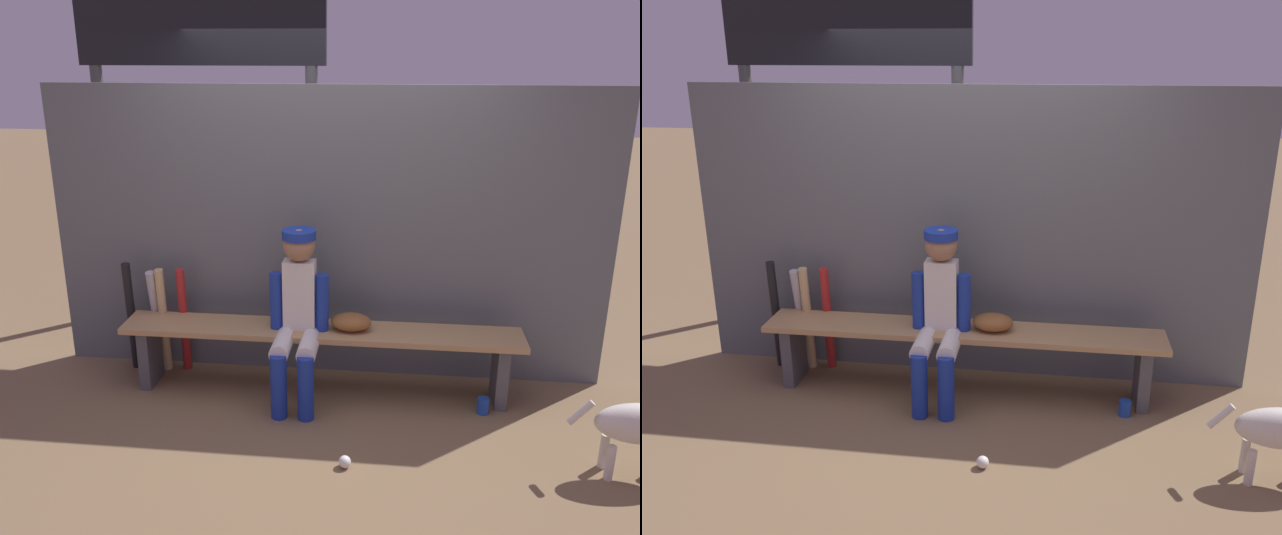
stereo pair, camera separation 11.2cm
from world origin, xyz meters
The scene contains 13 objects.
ground_plane centered at (0.00, 0.00, 0.00)m, with size 30.00×30.00×0.00m, color brown.
chainlink_fence centered at (0.00, 0.35, 1.06)m, with size 4.04×0.03×2.13m, color #595E63.
dugout_bench centered at (0.00, 0.00, 0.39)m, with size 2.81×0.36×0.49m.
player_seated centered at (-0.14, -0.12, 0.66)m, with size 0.41×0.55×1.20m.
baseball_glove centered at (0.22, 0.00, 0.55)m, with size 0.28×0.20×0.12m, color brown.
bat_aluminum_red centered at (-1.05, 0.20, 0.42)m, with size 0.06×0.06×0.83m, color #B22323.
bat_wood_natural centered at (-1.20, 0.18, 0.42)m, with size 0.06×0.06×0.83m, color tan.
bat_aluminum_silver centered at (-1.27, 0.22, 0.41)m, with size 0.06×0.06×0.83m, color #B7B7BC.
bat_aluminum_black centered at (-1.45, 0.19, 0.43)m, with size 0.06×0.06×0.86m, color black.
baseball centered at (0.25, -0.89, 0.04)m, with size 0.07×0.07×0.07m, color white.
cup_on_ground centered at (1.13, -0.18, 0.06)m, with size 0.08×0.08×0.11m, color #1E47AD.
cup_on_bench centered at (-0.09, 0.07, 0.55)m, with size 0.08×0.08×0.11m, color #1E47AD.
scoreboard centered at (-1.05, 1.23, 2.31)m, with size 2.31×0.27×3.30m.
Camera 1 is at (0.48, -4.19, 2.36)m, focal length 36.87 mm.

